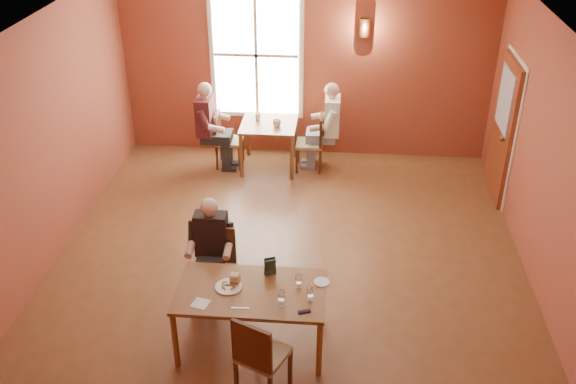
# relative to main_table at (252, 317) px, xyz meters

# --- Properties ---
(ground) EXTENTS (6.00, 7.00, 0.01)m
(ground) POSITION_rel_main_table_xyz_m (0.25, 1.30, -0.36)
(ground) COLOR brown
(ground) RESTS_ON ground
(wall_back) EXTENTS (6.00, 0.04, 3.00)m
(wall_back) POSITION_rel_main_table_xyz_m (0.25, 4.80, 1.14)
(wall_back) COLOR brown
(wall_back) RESTS_ON ground
(wall_left) EXTENTS (0.04, 7.00, 3.00)m
(wall_left) POSITION_rel_main_table_xyz_m (-2.75, 1.30, 1.14)
(wall_left) COLOR brown
(wall_left) RESTS_ON ground
(wall_right) EXTENTS (0.04, 7.00, 3.00)m
(wall_right) POSITION_rel_main_table_xyz_m (3.25, 1.30, 1.14)
(wall_right) COLOR brown
(wall_right) RESTS_ON ground
(ceiling) EXTENTS (6.00, 7.00, 0.04)m
(ceiling) POSITION_rel_main_table_xyz_m (0.25, 1.30, 2.64)
(ceiling) COLOR white
(ceiling) RESTS_ON wall_back
(window) EXTENTS (1.36, 0.10, 1.96)m
(window) POSITION_rel_main_table_xyz_m (-0.55, 4.75, 1.34)
(window) COLOR white
(window) RESTS_ON wall_back
(door) EXTENTS (0.12, 1.04, 2.10)m
(door) POSITION_rel_main_table_xyz_m (3.19, 3.60, 0.69)
(door) COLOR maroon
(door) RESTS_ON ground
(wall_sconce) EXTENTS (0.16, 0.16, 0.28)m
(wall_sconce) POSITION_rel_main_table_xyz_m (1.15, 4.70, 1.84)
(wall_sconce) COLOR brown
(wall_sconce) RESTS_ON wall_back
(main_table) EXTENTS (1.54, 0.87, 0.72)m
(main_table) POSITION_rel_main_table_xyz_m (0.00, 0.00, 0.00)
(main_table) COLOR brown
(main_table) RESTS_ON ground
(chair_diner_main) EXTENTS (0.41, 0.41, 0.93)m
(chair_diner_main) POSITION_rel_main_table_xyz_m (-0.50, 0.65, 0.10)
(chair_diner_main) COLOR brown
(chair_diner_main) RESTS_ON ground
(diner_main) EXTENTS (0.49, 0.49, 1.23)m
(diner_main) POSITION_rel_main_table_xyz_m (-0.50, 0.62, 0.25)
(diner_main) COLOR #33261C
(diner_main) RESTS_ON ground
(chair_empty) EXTENTS (0.56, 0.56, 0.96)m
(chair_empty) POSITION_rel_main_table_xyz_m (0.20, -0.63, 0.12)
(chair_empty) COLOR #422512
(chair_empty) RESTS_ON ground
(plate_food) EXTENTS (0.37, 0.37, 0.04)m
(plate_food) POSITION_rel_main_table_xyz_m (-0.23, 0.02, 0.38)
(plate_food) COLOR white
(plate_food) RESTS_ON main_table
(sandwich) EXTENTS (0.10, 0.10, 0.11)m
(sandwich) POSITION_rel_main_table_xyz_m (-0.18, 0.09, 0.42)
(sandwich) COLOR #B08F48
(sandwich) RESTS_ON main_table
(goblet_a) EXTENTS (0.08, 0.08, 0.18)m
(goblet_a) POSITION_rel_main_table_xyz_m (0.49, 0.08, 0.45)
(goblet_a) COLOR white
(goblet_a) RESTS_ON main_table
(goblet_b) EXTENTS (0.08, 0.08, 0.18)m
(goblet_b) POSITION_rel_main_table_xyz_m (0.62, -0.13, 0.45)
(goblet_b) COLOR white
(goblet_b) RESTS_ON main_table
(goblet_c) EXTENTS (0.10, 0.10, 0.19)m
(goblet_c) POSITION_rel_main_table_xyz_m (0.34, -0.21, 0.46)
(goblet_c) COLOR white
(goblet_c) RESTS_ON main_table
(menu_stand) EXTENTS (0.14, 0.10, 0.20)m
(menu_stand) POSITION_rel_main_table_xyz_m (0.17, 0.29, 0.46)
(menu_stand) COLOR #233928
(menu_stand) RESTS_ON main_table
(knife) EXTENTS (0.18, 0.03, 0.00)m
(knife) POSITION_rel_main_table_xyz_m (-0.07, -0.29, 0.36)
(knife) COLOR silver
(knife) RESTS_ON main_table
(napkin) EXTENTS (0.20, 0.20, 0.01)m
(napkin) POSITION_rel_main_table_xyz_m (-0.47, -0.26, 0.36)
(napkin) COLOR white
(napkin) RESTS_ON main_table
(side_plate) EXTENTS (0.19, 0.19, 0.01)m
(side_plate) POSITION_rel_main_table_xyz_m (0.72, 0.19, 0.37)
(side_plate) COLOR white
(side_plate) RESTS_ON main_table
(sunglasses) EXTENTS (0.13, 0.08, 0.02)m
(sunglasses) POSITION_rel_main_table_xyz_m (0.57, -0.30, 0.37)
(sunglasses) COLOR black
(sunglasses) RESTS_ON main_table
(second_table) EXTENTS (0.88, 0.88, 0.78)m
(second_table) POSITION_rel_main_table_xyz_m (-0.29, 4.17, 0.03)
(second_table) COLOR brown
(second_table) RESTS_ON ground
(chair_diner_white) EXTENTS (0.41, 0.41, 0.93)m
(chair_diner_white) POSITION_rel_main_table_xyz_m (0.36, 4.17, 0.10)
(chair_diner_white) COLOR #4F2F11
(chair_diner_white) RESTS_ON ground
(diner_white) EXTENTS (0.56, 0.56, 1.39)m
(diner_white) POSITION_rel_main_table_xyz_m (0.39, 4.17, 0.34)
(diner_white) COLOR white
(diner_white) RESTS_ON ground
(chair_diner_maroon) EXTENTS (0.41, 0.41, 0.92)m
(chair_diner_maroon) POSITION_rel_main_table_xyz_m (-0.94, 4.17, 0.10)
(chair_diner_maroon) COLOR #50281A
(chair_diner_maroon) RESTS_ON ground
(diner_maroon) EXTENTS (0.56, 0.56, 1.41)m
(diner_maroon) POSITION_rel_main_table_xyz_m (-0.97, 4.17, 0.34)
(diner_maroon) COLOR #4F1A1E
(diner_maroon) RESTS_ON ground
(cup_a) EXTENTS (0.16, 0.16, 0.10)m
(cup_a) POSITION_rel_main_table_xyz_m (-0.15, 4.07, 0.47)
(cup_a) COLOR white
(cup_a) RESTS_ON second_table
(cup_b) EXTENTS (0.14, 0.14, 0.10)m
(cup_b) POSITION_rel_main_table_xyz_m (-0.48, 4.29, 0.46)
(cup_b) COLOR white
(cup_b) RESTS_ON second_table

